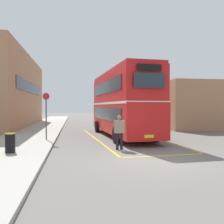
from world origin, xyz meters
name	(u,v)px	position (x,y,z in m)	size (l,w,h in m)	color
ground_plane	(108,129)	(0.00, 14.40, 0.00)	(135.60, 135.60, 0.00)	#66605B
sidewalk_left	(43,127)	(-6.50, 16.80, 0.07)	(4.00, 57.60, 0.14)	#A39E93
brick_building_left	(6,91)	(-10.78, 19.37, 3.91)	(5.44, 19.61, 7.82)	#AD7A56
depot_building_right	(179,106)	(9.51, 19.28, 2.35)	(8.08, 16.45, 4.70)	#AD7A56
double_decker_bus	(122,103)	(0.17, 8.43, 2.51)	(3.43, 10.90, 4.75)	black
single_deck_bus	(112,111)	(2.15, 26.24, 1.64)	(3.04, 9.29, 3.02)	black
pedestrian_boarding	(119,130)	(-1.05, 2.85, 1.03)	(0.59, 0.28, 1.76)	black
litter_bin	(10,143)	(-6.18, 2.08, 0.58)	(0.47, 0.47, 0.88)	black
bus_stop_sign	(46,112)	(-5.06, 6.36, 1.89)	(0.43, 0.16, 2.93)	#4C4C51
bay_marking_yellow	(129,140)	(0.24, 6.46, 0.00)	(5.19, 13.06, 0.01)	gold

